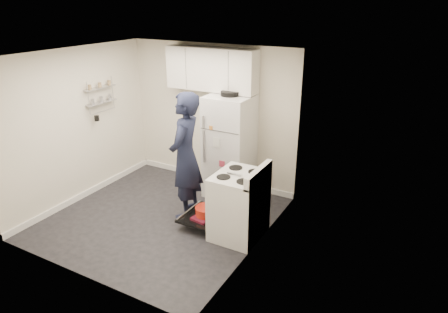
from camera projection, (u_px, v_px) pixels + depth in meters
The scene contains 7 objects.
room at pixel (156, 144), 5.83m from camera, with size 3.21×3.21×2.51m.
electric_range at pixel (238, 206), 5.62m from camera, with size 0.66×0.76×1.10m.
open_oven_door at pixel (205, 214), 5.96m from camera, with size 0.55×0.70×0.24m.
refrigerator at pixel (230, 146), 6.69m from camera, with size 0.72×0.74×1.81m.
upper_cabinets at pixel (212, 69), 6.58m from camera, with size 1.60×0.33×0.70m, color silver.
wall_shelf_rack at pixel (100, 95), 6.69m from camera, with size 0.14×0.60×0.61m.
person at pixel (185, 157), 5.97m from camera, with size 0.72×0.47×1.97m, color black.
Camera 1 is at (3.47, -4.30, 3.19)m, focal length 32.00 mm.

